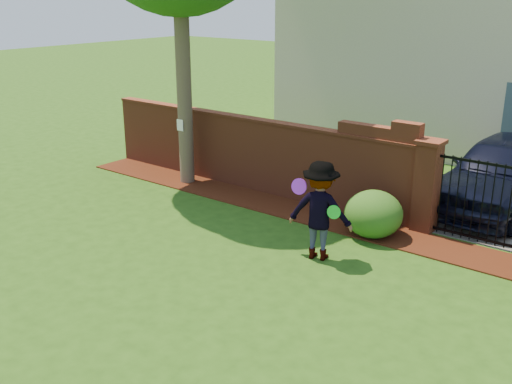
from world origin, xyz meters
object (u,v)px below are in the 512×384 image
Objects in this scene: car at (498,175)px; man at (319,211)px; frisbee_purple at (299,186)px; frisbee_green at (334,212)px.

man reaches higher than car.
car is at bearing -127.09° from man.
frisbee_green is (0.69, 0.05, -0.34)m from frisbee_purple.
man is at bearing -107.20° from car.
car is 19.47× the size of frisbee_green.
man is 0.57m from frisbee_purple.
man is 7.40× the size of frisbee_green.
frisbee_green is at bearing -103.26° from car.
car reaches higher than frisbee_purple.
man is (-1.75, -4.49, 0.09)m from car.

